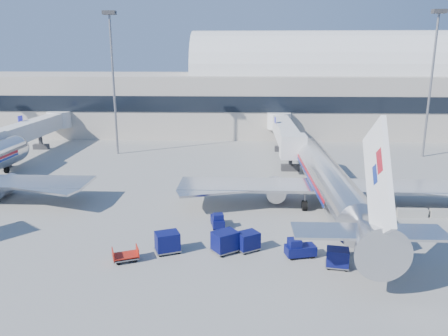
{
  "coord_description": "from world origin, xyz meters",
  "views": [
    {
      "loc": [
        0.8,
        -40.31,
        15.82
      ],
      "look_at": [
        -1.21,
        6.0,
        3.89
      ],
      "focal_mm": 35.0,
      "sensor_mm": 36.0,
      "label": 1
    }
  ],
  "objects_px": {
    "airliner_main": "(329,181)",
    "mast_west": "(112,63)",
    "barrier_mid": "(445,213)",
    "tug_left": "(217,220)",
    "jetbridge_mid": "(33,129)",
    "cart_open_red": "(126,256)",
    "tug_right": "(354,226)",
    "cart_train_c": "(167,242)",
    "jetbridge_near": "(284,131)",
    "cart_train_a": "(248,241)",
    "cart_solo_near": "(338,258)",
    "tug_lead": "(299,248)",
    "cart_train_b": "(225,241)",
    "cart_solo_far": "(392,241)",
    "mast_east": "(433,63)",
    "barrier_near": "(412,213)"
  },
  "relations": [
    {
      "from": "jetbridge_mid",
      "to": "barrier_mid",
      "type": "bearing_deg",
      "value": -27.35
    },
    {
      "from": "tug_right",
      "to": "cart_solo_far",
      "type": "relative_size",
      "value": 1.34
    },
    {
      "from": "airliner_main",
      "to": "mast_west",
      "type": "xyz_separation_m",
      "value": [
        -30.0,
        25.49,
        11.87
      ]
    },
    {
      "from": "mast_west",
      "to": "tug_right",
      "type": "height_order",
      "value": "mast_west"
    },
    {
      "from": "mast_west",
      "to": "cart_train_a",
      "type": "distance_m",
      "value": 44.54
    },
    {
      "from": "tug_right",
      "to": "cart_train_a",
      "type": "relative_size",
      "value": 1.1
    },
    {
      "from": "jetbridge_mid",
      "to": "tug_left",
      "type": "height_order",
      "value": "jetbridge_mid"
    },
    {
      "from": "jetbridge_near",
      "to": "cart_solo_near",
      "type": "bearing_deg",
      "value": -89.17
    },
    {
      "from": "tug_left",
      "to": "tug_right",
      "type": "bearing_deg",
      "value": -106.02
    },
    {
      "from": "airliner_main",
      "to": "jetbridge_near",
      "type": "relative_size",
      "value": 1.35
    },
    {
      "from": "barrier_mid",
      "to": "tug_right",
      "type": "bearing_deg",
      "value": -156.21
    },
    {
      "from": "cart_train_a",
      "to": "cart_train_c",
      "type": "distance_m",
      "value": 6.67
    },
    {
      "from": "cart_train_b",
      "to": "mast_west",
      "type": "bearing_deg",
      "value": 82.01
    },
    {
      "from": "cart_solo_far",
      "to": "cart_open_red",
      "type": "distance_m",
      "value": 21.96
    },
    {
      "from": "tug_right",
      "to": "cart_train_c",
      "type": "xyz_separation_m",
      "value": [
        -16.44,
        -4.71,
        0.23
      ]
    },
    {
      "from": "cart_open_red",
      "to": "tug_left",
      "type": "bearing_deg",
      "value": 24.79
    },
    {
      "from": "mast_east",
      "to": "cart_train_a",
      "type": "xyz_separation_m",
      "value": [
        -28.67,
        -36.53,
        -13.93
      ]
    },
    {
      "from": "jetbridge_mid",
      "to": "tug_right",
      "type": "xyz_separation_m",
      "value": [
        45.52,
        -33.29,
        -3.22
      ]
    },
    {
      "from": "airliner_main",
      "to": "jetbridge_near",
      "type": "bearing_deg",
      "value": 95.22
    },
    {
      "from": "jetbridge_mid",
      "to": "cart_train_a",
      "type": "bearing_deg",
      "value": -46.26
    },
    {
      "from": "airliner_main",
      "to": "barrier_mid",
      "type": "relative_size",
      "value": 12.42
    },
    {
      "from": "airliner_main",
      "to": "cart_solo_far",
      "type": "height_order",
      "value": "airliner_main"
    },
    {
      "from": "tug_lead",
      "to": "cart_train_c",
      "type": "xyz_separation_m",
      "value": [
        -10.79,
        0.34,
        0.22
      ]
    },
    {
      "from": "tug_right",
      "to": "cart_train_b",
      "type": "relative_size",
      "value": 0.98
    },
    {
      "from": "airliner_main",
      "to": "tug_left",
      "type": "bearing_deg",
      "value": -152.55
    },
    {
      "from": "mast_east",
      "to": "cart_train_a",
      "type": "bearing_deg",
      "value": -128.12
    },
    {
      "from": "jetbridge_mid",
      "to": "cart_open_red",
      "type": "xyz_separation_m",
      "value": [
        26.03,
        -39.69,
        -3.54
      ]
    },
    {
      "from": "tug_left",
      "to": "cart_train_c",
      "type": "distance_m",
      "value": 6.88
    },
    {
      "from": "tug_left",
      "to": "cart_train_c",
      "type": "height_order",
      "value": "cart_train_c"
    },
    {
      "from": "mast_east",
      "to": "tug_lead",
      "type": "relative_size",
      "value": 8.6
    },
    {
      "from": "mast_west",
      "to": "cart_train_b",
      "type": "distance_m",
      "value": 44.0
    },
    {
      "from": "barrier_near",
      "to": "cart_train_a",
      "type": "distance_m",
      "value": 18.73
    },
    {
      "from": "jetbridge_near",
      "to": "tug_left",
      "type": "distance_m",
      "value": 33.7
    },
    {
      "from": "mast_west",
      "to": "barrier_mid",
      "type": "relative_size",
      "value": 7.53
    },
    {
      "from": "airliner_main",
      "to": "cart_solo_near",
      "type": "bearing_deg",
      "value": -97.49
    },
    {
      "from": "jetbridge_mid",
      "to": "tug_right",
      "type": "bearing_deg",
      "value": -36.18
    },
    {
      "from": "mast_west",
      "to": "cart_solo_far",
      "type": "height_order",
      "value": "mast_west"
    },
    {
      "from": "mast_east",
      "to": "tug_left",
      "type": "relative_size",
      "value": 9.39
    },
    {
      "from": "tug_lead",
      "to": "cart_solo_near",
      "type": "distance_m",
      "value": 3.24
    },
    {
      "from": "barrier_mid",
      "to": "cart_solo_far",
      "type": "bearing_deg",
      "value": -134.65
    },
    {
      "from": "cart_open_red",
      "to": "cart_solo_far",
      "type": "bearing_deg",
      "value": -14.86
    },
    {
      "from": "jetbridge_near",
      "to": "cart_solo_near",
      "type": "xyz_separation_m",
      "value": [
        0.58,
        -40.12,
        -3.11
      ]
    },
    {
      "from": "barrier_mid",
      "to": "tug_left",
      "type": "relative_size",
      "value": 1.25
    },
    {
      "from": "airliner_main",
      "to": "barrier_near",
      "type": "height_order",
      "value": "airliner_main"
    },
    {
      "from": "barrier_mid",
      "to": "tug_lead",
      "type": "bearing_deg",
      "value": -148.92
    },
    {
      "from": "barrier_mid",
      "to": "tug_lead",
      "type": "xyz_separation_m",
      "value": [
        -15.82,
        -9.54,
        0.27
      ]
    },
    {
      "from": "tug_left",
      "to": "cart_train_a",
      "type": "height_order",
      "value": "cart_train_a"
    },
    {
      "from": "cart_solo_near",
      "to": "cart_open_red",
      "type": "height_order",
      "value": "cart_solo_near"
    },
    {
      "from": "barrier_mid",
      "to": "cart_train_b",
      "type": "relative_size",
      "value": 1.16
    },
    {
      "from": "tug_right",
      "to": "tug_left",
      "type": "bearing_deg",
      "value": -175.49
    }
  ]
}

